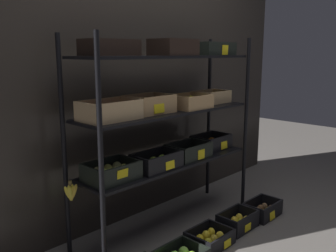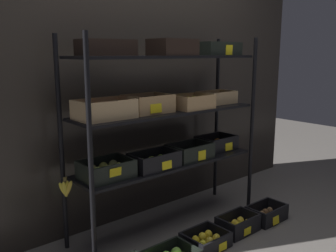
# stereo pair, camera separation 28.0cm
# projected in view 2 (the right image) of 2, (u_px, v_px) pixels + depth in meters

# --- Properties ---
(ground_plane) EXTENTS (10.00, 10.00, 0.00)m
(ground_plane) POSITION_uv_depth(u_px,v_px,m) (168.00, 225.00, 2.96)
(ground_plane) COLOR #605B56
(storefront_wall) EXTENTS (3.95, 0.12, 2.47)m
(storefront_wall) POSITION_uv_depth(u_px,v_px,m) (136.00, 70.00, 3.03)
(storefront_wall) COLOR #2D2823
(storefront_wall) RESTS_ON ground_plane
(display_rack) EXTENTS (1.66, 0.44, 1.50)m
(display_rack) POSITION_uv_depth(u_px,v_px,m) (167.00, 112.00, 2.77)
(display_rack) COLOR black
(display_rack) RESTS_ON ground_plane
(crate_ground_lemon) EXTENTS (0.30, 0.26, 0.11)m
(crate_ground_lemon) POSITION_uv_depth(u_px,v_px,m) (206.00, 241.00, 2.63)
(crate_ground_lemon) COLOR black
(crate_ground_lemon) RESTS_ON ground_plane
(crate_ground_right_lemon) EXTENTS (0.32, 0.21, 0.14)m
(crate_ground_right_lemon) POSITION_uv_depth(u_px,v_px,m) (238.00, 225.00, 2.85)
(crate_ground_right_lemon) COLOR black
(crate_ground_right_lemon) RESTS_ON ground_plane
(crate_ground_kiwi) EXTENTS (0.32, 0.22, 0.13)m
(crate_ground_kiwi) POSITION_uv_depth(u_px,v_px,m) (266.00, 214.00, 3.05)
(crate_ground_kiwi) COLOR black
(crate_ground_kiwi) RESTS_ON ground_plane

